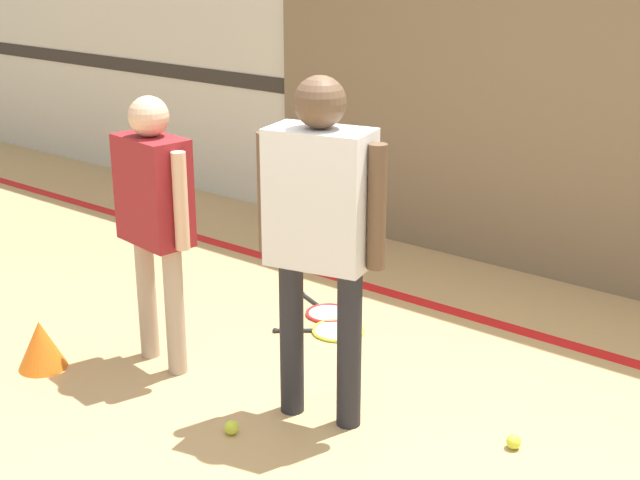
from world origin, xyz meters
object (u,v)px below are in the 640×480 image
Objects in this scene: tennis_ball_stray_left at (514,442)px; racket_spare_on_floor at (335,330)px; tennis_ball_near_instructor at (231,427)px; training_cone at (41,345)px; person_student_left at (154,204)px; racket_second_spare at (327,312)px; tennis_ball_by_spare_racket at (297,322)px; person_instructor at (320,216)px.

racket_spare_on_floor is at bearing 161.12° from tennis_ball_stray_left.
racket_spare_on_floor is 1.20m from tennis_ball_near_instructor.
person_student_left is at bearing 43.05° from training_cone.
training_cone reaches higher than racket_spare_on_floor.
tennis_ball_by_spare_racket reaches higher than racket_second_spare.
person_instructor is at bearing -43.61° from tennis_ball_by_spare_racket.
person_student_left is 0.98m from training_cone.
training_cone is (-0.72, -1.21, 0.10)m from tennis_ball_by_spare_racket.
tennis_ball_near_instructor and tennis_ball_by_spare_racket have the same top height.
person_instructor is 1.39m from tennis_ball_by_spare_racket.
tennis_ball_near_instructor is 1.00× the size of tennis_ball_by_spare_racket.
racket_second_spare is 1.68m from tennis_ball_stray_left.
person_student_left is 1.39m from racket_second_spare.
person_instructor is at bearing 84.20° from racket_spare_on_floor.
tennis_ball_stray_left is 2.44m from training_cone.
tennis_ball_near_instructor is 1.24m from training_cone.
person_student_left reaches higher than tennis_ball_stray_left.
racket_spare_on_floor is 7.69× the size of tennis_ball_by_spare_racket.
person_instructor is 24.27× the size of tennis_ball_stray_left.
tennis_ball_near_instructor reaches higher than racket_spare_on_floor.
training_cone is at bearing 86.67° from racket_second_spare.
tennis_ball_stray_left is at bearing 121.73° from racket_spare_on_floor.
person_student_left is 1.18m from tennis_ball_near_instructor.
person_instructor reaches higher than person_student_left.
racket_second_spare is 7.79× the size of tennis_ball_stray_left.
person_student_left is 1.32m from racket_spare_on_floor.
tennis_ball_near_instructor reaches higher than racket_second_spare.
person_student_left is at bearing -108.29° from tennis_ball_by_spare_racket.
tennis_ball_stray_left is at bearing 20.79° from person_student_left.
tennis_ball_by_spare_racket is (-0.51, 1.07, 0.00)m from tennis_ball_near_instructor.
racket_second_spare is (-0.72, 0.96, -0.98)m from person_instructor.
person_student_left is at bearing 171.71° from person_instructor.
training_cone reaches higher than tennis_ball_near_instructor.
tennis_ball_by_spare_racket is at bearing -15.91° from racket_spare_on_floor.
training_cone is at bearing 15.17° from racket_spare_on_floor.
tennis_ball_by_spare_racket is 1.00× the size of tennis_ball_stray_left.
tennis_ball_near_instructor is 1.18m from tennis_ball_by_spare_racket.
training_cone is (-0.93, -1.30, 0.12)m from racket_spare_on_floor.
person_instructor is 24.27× the size of tennis_ball_by_spare_racket.
racket_spare_on_floor is (-0.52, 0.79, -0.98)m from person_instructor.
tennis_ball_by_spare_racket is at bearing 123.14° from person_instructor.
tennis_ball_stray_left is (1.56, -0.64, 0.02)m from racket_second_spare.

